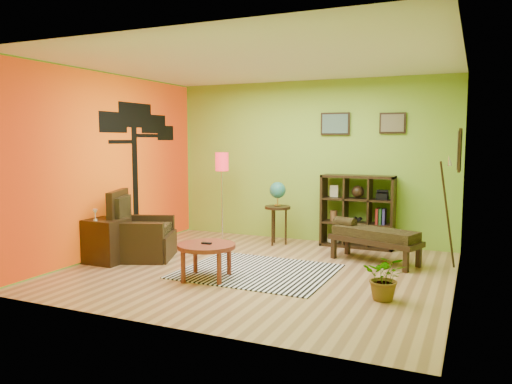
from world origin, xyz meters
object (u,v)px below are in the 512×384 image
at_px(globe_table, 278,197).
at_px(bench, 373,236).
at_px(cube_shelf, 358,211).
at_px(armchair, 140,238).
at_px(potted_plant, 385,282).
at_px(side_cabinet, 106,241).
at_px(coffee_table, 207,249).
at_px(floor_lamp, 222,170).

distance_m(globe_table, bench, 1.87).
bearing_deg(cube_shelf, armchair, -143.60).
relative_size(bench, potted_plant, 2.69).
xyz_separation_m(armchair, bench, (3.27, 1.17, 0.08)).
bearing_deg(bench, side_cabinet, -155.81).
bearing_deg(side_cabinet, armchair, 57.49).
height_order(side_cabinet, cube_shelf, cube_shelf).
relative_size(coffee_table, bench, 0.53).
relative_size(side_cabinet, cube_shelf, 0.79).
distance_m(armchair, bench, 3.47).
bearing_deg(globe_table, coffee_table, -91.33).
height_order(armchair, cube_shelf, cube_shelf).
relative_size(side_cabinet, potted_plant, 1.82).
height_order(bench, potted_plant, bench).
relative_size(floor_lamp, bench, 1.11).
height_order(floor_lamp, cube_shelf, floor_lamp).
xyz_separation_m(coffee_table, floor_lamp, (-0.92, 2.18, 0.87)).
bearing_deg(bench, coffee_table, -135.49).
relative_size(cube_shelf, bench, 0.85).
height_order(globe_table, cube_shelf, cube_shelf).
bearing_deg(coffee_table, armchair, 158.66).
relative_size(floor_lamp, potted_plant, 2.99).
bearing_deg(floor_lamp, cube_shelf, 12.36).
relative_size(armchair, potted_plant, 2.09).
relative_size(armchair, side_cabinet, 1.14).
bearing_deg(globe_table, floor_lamp, -170.63).
relative_size(coffee_table, potted_plant, 1.42).
xyz_separation_m(floor_lamp, cube_shelf, (2.28, 0.50, -0.66)).
bearing_deg(coffee_table, potted_plant, 1.73).
bearing_deg(coffee_table, cube_shelf, 63.16).
relative_size(globe_table, potted_plant, 2.05).
relative_size(coffee_table, floor_lamp, 0.48).
bearing_deg(globe_table, potted_plant, -46.09).
distance_m(side_cabinet, bench, 3.88).
distance_m(armchair, floor_lamp, 1.94).
bearing_deg(armchair, bench, 19.64).
height_order(coffee_table, globe_table, globe_table).
bearing_deg(side_cabinet, floor_lamp, 67.53).
distance_m(armchair, cube_shelf, 3.55).
xyz_separation_m(armchair, floor_lamp, (0.57, 1.60, 0.95)).
xyz_separation_m(cube_shelf, bench, (0.42, -0.93, -0.21)).
bearing_deg(armchair, coffee_table, -21.34).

